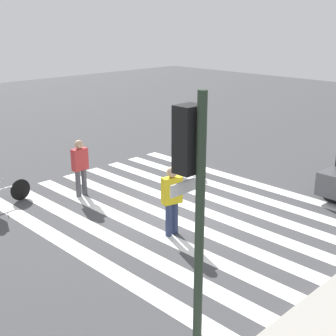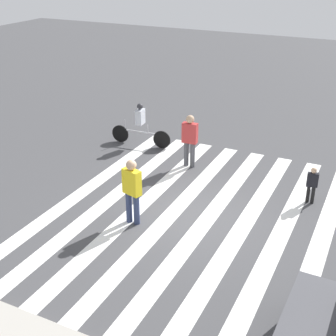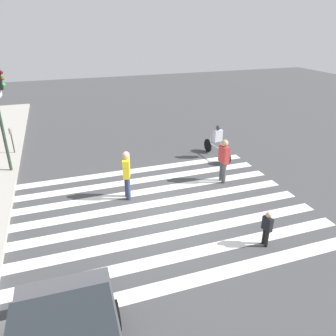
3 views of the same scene
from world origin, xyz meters
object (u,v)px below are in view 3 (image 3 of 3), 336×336
(parking_meter, at_px, (11,135))
(cyclist_far_lane, at_px, (217,141))
(pedestrian_child_with_backpack, at_px, (224,158))
(pedestrian_adult_yellow_jacket, at_px, (267,227))
(pedestrian_adult_blue_shirt, at_px, (127,172))

(parking_meter, distance_m, cyclist_far_lane, 9.86)
(parking_meter, bearing_deg, pedestrian_child_with_backpack, -125.48)
(parking_meter, distance_m, pedestrian_adult_yellow_jacket, 12.54)
(parking_meter, xyz_separation_m, pedestrian_adult_blue_shirt, (-5.97, -4.31, -0.00))
(cyclist_far_lane, bearing_deg, parking_meter, 64.26)
(pedestrian_adult_yellow_jacket, bearing_deg, pedestrian_adult_blue_shirt, -153.92)
(pedestrian_child_with_backpack, relative_size, cyclist_far_lane, 0.77)
(parking_meter, relative_size, cyclist_far_lane, 0.60)
(pedestrian_adult_blue_shirt, bearing_deg, pedestrian_adult_yellow_jacket, 53.85)
(pedestrian_adult_yellow_jacket, relative_size, pedestrian_adult_blue_shirt, 0.61)
(cyclist_far_lane, bearing_deg, pedestrian_adult_yellow_jacket, 160.38)
(pedestrian_child_with_backpack, distance_m, pedestrian_adult_blue_shirt, 3.96)
(pedestrian_child_with_backpack, bearing_deg, parking_meter, -128.37)
(pedestrian_adult_yellow_jacket, bearing_deg, pedestrian_child_with_backpack, 157.52)
(parking_meter, height_order, cyclist_far_lane, cyclist_far_lane)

